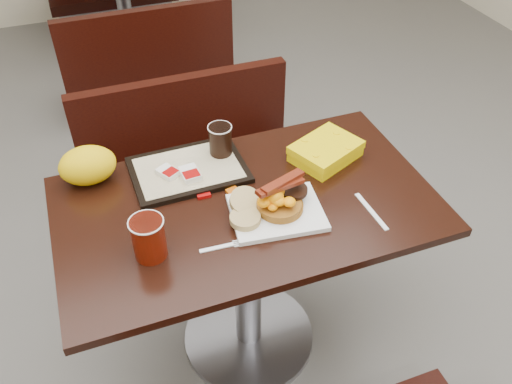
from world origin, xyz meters
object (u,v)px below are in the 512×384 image
object	(u,v)px
coffee_cup_near	(149,238)
fork	(216,248)
hashbrown_sleeve_left	(168,172)
paper_bag	(88,165)
bench_near_n	(197,169)
platter	(277,212)
pancake_stack	(280,205)
knife	(371,211)
hashbrown_sleeve_right	(190,174)
clamshell	(326,151)
table_near	(248,278)
tray	(188,170)
bench_far_s	(145,55)
coffee_cup_far	(220,140)
table_far	(125,9)

from	to	relation	value
coffee_cup_near	fork	bearing A→B (deg)	-13.19
fork	hashbrown_sleeve_left	size ratio (longest dim) A/B	2.01
paper_bag	bench_near_n	bearing A→B (deg)	42.88
platter	pancake_stack	bearing A→B (deg)	30.59
bench_near_n	knife	distance (m)	1.02
hashbrown_sleeve_right	paper_bag	distance (m)	0.33
coffee_cup_near	clamshell	size ratio (longest dim) A/B	0.58
table_near	platter	distance (m)	0.40
hashbrown_sleeve_right	bench_near_n	bearing A→B (deg)	70.59
table_near	tray	xyz separation A→B (m)	(-0.13, 0.21, 0.38)
bench_far_s	paper_bag	world-z (taller)	paper_bag
table_near	coffee_cup_far	size ratio (longest dim) A/B	11.15
table_near	coffee_cup_near	xyz separation A→B (m)	(-0.33, -0.11, 0.44)
table_near	clamshell	xyz separation A→B (m)	(0.34, 0.12, 0.41)
knife	paper_bag	bearing A→B (deg)	-122.00
table_far	coffee_cup_far	xyz separation A→B (m)	(-0.00, -2.34, 0.45)
table_near	bench_near_n	size ratio (longest dim) A/B	1.20
pancake_stack	fork	size ratio (longest dim) A/B	1.03
platter	fork	bearing A→B (deg)	-154.25
table_near	hashbrown_sleeve_left	size ratio (longest dim) A/B	17.21
hashbrown_sleeve_left	hashbrown_sleeve_right	xyz separation A→B (m)	(0.07, -0.03, 0.00)
fork	knife	bearing A→B (deg)	1.21
table_far	pancake_stack	world-z (taller)	pancake_stack
table_near	bench_near_n	xyz separation A→B (m)	(0.00, 0.70, -0.02)
table_far	bench_far_s	xyz separation A→B (m)	(0.00, -0.70, -0.02)
fork	hashbrown_sleeve_left	bearing A→B (deg)	102.34
hashbrown_sleeve_right	coffee_cup_far	world-z (taller)	coffee_cup_far
table_far	hashbrown_sleeve_left	world-z (taller)	hashbrown_sleeve_left
coffee_cup_near	tray	world-z (taller)	coffee_cup_near
table_near	coffee_cup_near	world-z (taller)	coffee_cup_near
bench_near_n	coffee_cup_near	distance (m)	0.99
bench_near_n	hashbrown_sleeve_left	distance (m)	0.68
bench_far_s	coffee_cup_near	size ratio (longest dim) A/B	7.65
hashbrown_sleeve_left	platter	bearing A→B (deg)	-76.41
fork	hashbrown_sleeve_right	world-z (taller)	hashbrown_sleeve_right
bench_far_s	fork	xyz separation A→B (m)	(-0.15, -2.06, 0.39)
clamshell	paper_bag	bearing A→B (deg)	144.94
bench_far_s	fork	bearing A→B (deg)	-94.14
fork	coffee_cup_far	bearing A→B (deg)	74.12
table_near	pancake_stack	distance (m)	0.42
pancake_stack	paper_bag	size ratio (longest dim) A/B	0.78
hashbrown_sleeve_left	paper_bag	bearing A→B (deg)	131.87
coffee_cup_near	fork	world-z (taller)	coffee_cup_near
platter	tray	xyz separation A→B (m)	(-0.20, 0.30, 0.00)
paper_bag	knife	bearing A→B (deg)	-29.73
tray	hashbrown_sleeve_right	size ratio (longest dim) A/B	4.80
knife	coffee_cup_far	distance (m)	0.57
table_near	paper_bag	bearing A→B (deg)	147.98
bench_near_n	hashbrown_sleeve_right	world-z (taller)	hashbrown_sleeve_right
knife	paper_bag	xyz separation A→B (m)	(-0.80, 0.46, 0.06)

